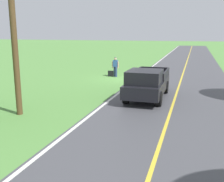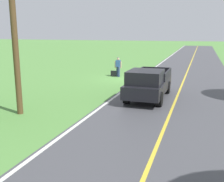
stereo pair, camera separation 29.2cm
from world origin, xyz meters
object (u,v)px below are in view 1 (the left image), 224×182
Objects in this scene: hitchhiker_walking at (115,66)px; suitcase_carried at (111,74)px; utility_pole_roadside at (14,38)px; pickup_truck_passing at (147,83)px.

hitchhiker_walking is 3.40× the size of suitcase_carried.
utility_pole_roadside is at bearing -3.03° from suitcase_carried.
utility_pole_roadside is (5.34, 4.89, 2.68)m from pickup_truck_passing.
utility_pole_roadside is at bearing 84.12° from hitchhiker_walking.
utility_pole_roadside reaches higher than suitcase_carried.
hitchhiker_walking is 0.84m from suitcase_carried.
suitcase_carried is at bearing -58.13° from pickup_truck_passing.
hitchhiker_walking is 0.32× the size of pickup_truck_passing.
utility_pole_roadside is (0.84, 12.14, 3.39)m from suitcase_carried.
suitcase_carried is 12.63m from utility_pole_roadside.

